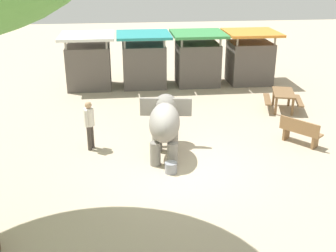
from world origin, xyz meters
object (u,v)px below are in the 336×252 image
object	(u,v)px
market_stall_green	(197,61)
feed_bucket	(171,168)
person_handler	(89,122)
market_stall_orange	(250,60)
market_stall_teal	(144,63)
market_stall_white	(89,64)
wooden_bench	(300,131)
picnic_table_near	(283,96)
elephant	(165,122)

from	to	relation	value
market_stall_green	feed_bucket	distance (m)	9.37
person_handler	market_stall_orange	xyz separation A→B (m)	(7.37, 7.08, 0.19)
market_stall_teal	market_stall_white	bearing A→B (deg)	180.00
market_stall_white	market_stall_teal	distance (m)	2.60
wooden_bench	person_handler	bearing A→B (deg)	-132.21
market_stall_teal	feed_bucket	distance (m)	9.06
picnic_table_near	market_stall_white	distance (m)	9.03
elephant	market_stall_green	distance (m)	8.12
market_stall_green	feed_bucket	xyz separation A→B (m)	(-2.39, -9.01, -0.98)
elephant	picnic_table_near	world-z (taller)	elephant
market_stall_teal	market_stall_orange	size ratio (longest dim) A/B	1.00
person_handler	market_stall_green	size ratio (longest dim) A/B	0.64
market_stall_teal	elephant	bearing A→B (deg)	-88.70
market_stall_green	market_stall_orange	size ratio (longest dim) A/B	1.00
person_handler	market_stall_green	xyz separation A→B (m)	(4.77, 7.08, 0.19)
wooden_bench	market_stall_white	xyz separation A→B (m)	(-7.32, 7.49, 0.67)
elephant	market_stall_green	world-z (taller)	market_stall_green
market_stall_teal	market_stall_green	bearing A→B (deg)	0.00
elephant	market_stall_orange	distance (m)	9.23
person_handler	picnic_table_near	xyz separation A→B (m)	(7.56, 2.90, -0.36)
elephant	market_stall_orange	size ratio (longest dim) A/B	1.00
elephant	wooden_bench	world-z (taller)	elephant
feed_bucket	wooden_bench	bearing A→B (deg)	18.60
market_stall_teal	wooden_bench	bearing A→B (deg)	-57.81
market_stall_teal	market_stall_green	xyz separation A→B (m)	(2.60, 0.00, 0.00)
market_stall_white	feed_bucket	xyz separation A→B (m)	(2.81, -9.01, -0.98)
picnic_table_near	market_stall_teal	xyz separation A→B (m)	(-5.38, 4.18, 0.55)
market_stall_green	market_stall_orange	world-z (taller)	same
market_stall_green	market_stall_teal	bearing A→B (deg)	180.00
picnic_table_near	feed_bucket	world-z (taller)	picnic_table_near
market_stall_teal	person_handler	bearing A→B (deg)	-107.07
wooden_bench	market_stall_green	bearing A→B (deg)	156.96
elephant	market_stall_teal	distance (m)	7.75
market_stall_white	market_stall_green	size ratio (longest dim) A/B	1.00
elephant	market_stall_white	xyz separation A→B (m)	(-2.78, 7.75, 0.03)
market_stall_teal	market_stall_green	world-z (taller)	same
wooden_bench	market_stall_orange	xyz separation A→B (m)	(0.48, 7.49, 0.67)
picnic_table_near	wooden_bench	bearing A→B (deg)	3.90
feed_bucket	market_stall_orange	bearing A→B (deg)	61.04
market_stall_white	market_stall_orange	size ratio (longest dim) A/B	1.00
elephant	picnic_table_near	size ratio (longest dim) A/B	1.37
market_stall_white	elephant	bearing A→B (deg)	-70.28
elephant	feed_bucket	bearing A→B (deg)	-169.68
market_stall_green	feed_bucket	world-z (taller)	market_stall_green
person_handler	market_stall_green	bearing A→B (deg)	77.66
picnic_table_near	market_stall_white	xyz separation A→B (m)	(-7.98, 4.18, 0.55)
wooden_bench	market_stall_orange	distance (m)	7.54
market_stall_white	market_stall_green	distance (m)	5.20
market_stall_white	feed_bucket	bearing A→B (deg)	-72.65
person_handler	wooden_bench	distance (m)	6.92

